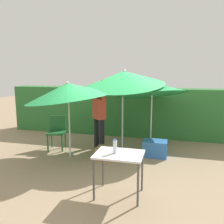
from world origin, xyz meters
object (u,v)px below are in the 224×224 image
Objects in this scene: umbrella_orange at (68,91)px; folding_table at (119,159)px; bottle_water at (115,147)px; umbrella_yellow at (124,78)px; umbrella_rainbow at (151,89)px; person_vendor at (99,115)px; chair_plastic at (57,130)px; crate_cardboard at (106,153)px; cooler_box at (155,148)px.

umbrella_orange is 2.36m from folding_table.
bottle_water is at bearing -44.42° from umbrella_orange.
umbrella_yellow is 9.55× the size of bottle_water.
person_vendor is at bearing -164.94° from umbrella_rainbow.
umbrella_yellow is 2.28m from chair_plastic.
person_vendor is 2.57m from folding_table.
umbrella_orange is at bearing -40.98° from chair_plastic.
umbrella_rainbow reaches higher than bottle_water.
umbrella_rainbow is at bearing 15.06° from person_vendor.
bottle_water is (-0.33, -2.68, -0.77)m from umbrella_rainbow.
umbrella_rainbow is 2.58× the size of folding_table.
crate_cardboard is (1.51, -0.48, -0.36)m from chair_plastic.
umbrella_yellow is 2.86× the size of folding_table.
person_vendor is at bearing 117.43° from crate_cardboard.
bottle_water reaches higher than cooler_box.
person_vendor is 1.22m from chair_plastic.
umbrella_yellow reaches higher than cooler_box.
umbrella_yellow is 2.57× the size of chair_plastic.
umbrella_rainbow is 0.99× the size of umbrella_orange.
umbrella_yellow is 5.20× the size of crate_cardboard.
umbrella_yellow is at bearing 99.84° from folding_table.
umbrella_yellow is at bearing 70.60° from crate_cardboard.
umbrella_rainbow is 1.55m from person_vendor.
cooler_box is 2.22m from bottle_water.
chair_plastic reaches higher than cooler_box.
umbrella_yellow reaches higher than folding_table.
umbrella_orange is at bearing -145.42° from umbrella_yellow.
cooler_box reaches higher than crate_cardboard.
cooler_box is 1.33× the size of crate_cardboard.
umbrella_yellow reaches higher than umbrella_rainbow.
crate_cardboard is 1.83× the size of bottle_water.
cooler_box is at bearing -14.50° from umbrella_yellow.
crate_cardboard is at bearing 3.24° from umbrella_orange.
chair_plastic is at bearing 136.54° from bottle_water.
umbrella_orange is 2.54m from cooler_box.
person_vendor is 4.27× the size of crate_cardboard.
chair_plastic is (-1.78, -0.27, -1.40)m from umbrella_yellow.
bottle_water is (0.59, -1.51, 0.70)m from crate_cardboard.
person_vendor is (-0.68, 0.05, -0.98)m from umbrella_yellow.
folding_table is at bearing 0.61° from bottle_water.
folding_table is (-0.46, -2.05, 0.45)m from cooler_box.
umbrella_orange is at bearing 136.89° from folding_table.
cooler_box is 1.24m from crate_cardboard.
folding_table is (-0.26, -2.68, -0.97)m from umbrella_rainbow.
chair_plastic is (-1.10, -0.33, -0.42)m from person_vendor.
folding_table is 3.33× the size of bottle_water.
umbrella_orange is 2.60× the size of folding_table.
umbrella_rainbow is at bearing 84.39° from folding_table.
umbrella_rainbow is 1.57m from cooler_box.
crate_cardboard is at bearing -154.35° from cooler_box.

